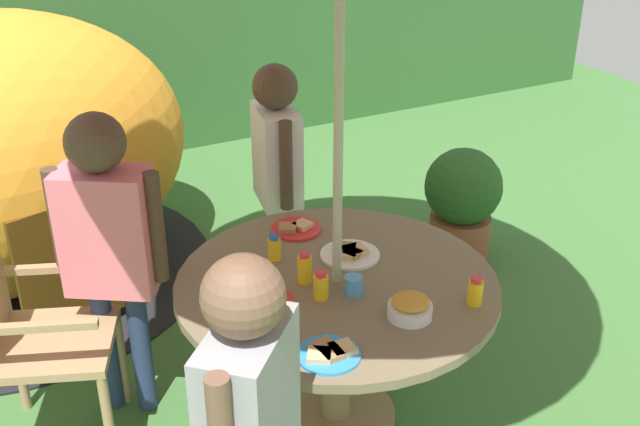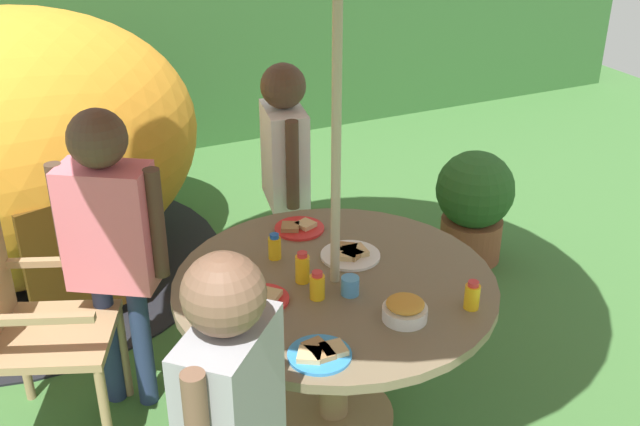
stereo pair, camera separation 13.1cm
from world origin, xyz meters
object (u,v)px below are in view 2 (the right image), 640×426
(garden_table, at_px, (335,308))
(child_in_grey_shirt, at_px, (231,405))
(cup_near, at_px, (253,324))
(child_in_pink_shirt, at_px, (110,227))
(wooden_chair, at_px, (24,315))
(plate_back_edge, at_px, (320,353))
(juice_bottle_center_front, at_px, (302,268))
(child_in_white_shirt, at_px, (285,156))
(plate_center_back, at_px, (350,254))
(potted_plant, at_px, (474,203))
(dome_tent, at_px, (8,150))
(plate_front_edge, at_px, (262,298))
(juice_bottle_near_left, at_px, (275,247))
(cup_far, at_px, (350,286))
(plate_near_right, at_px, (299,228))
(juice_bottle_far_right, at_px, (317,286))
(juice_bottle_far_left, at_px, (472,296))
(snack_bowl, at_px, (405,310))

(garden_table, bearing_deg, child_in_grey_shirt, -133.56)
(cup_near, bearing_deg, child_in_pink_shirt, 117.18)
(wooden_chair, xyz_separation_m, cup_near, (0.72, -0.64, 0.15))
(plate_back_edge, height_order, juice_bottle_center_front, juice_bottle_center_front)
(child_in_white_shirt, xyz_separation_m, plate_center_back, (-0.05, -0.82, -0.12))
(potted_plant, distance_m, plate_back_edge, 2.09)
(child_in_grey_shirt, distance_m, juice_bottle_center_front, 0.92)
(dome_tent, bearing_deg, wooden_chair, -110.57)
(plate_center_back, relative_size, plate_front_edge, 1.17)
(child_in_grey_shirt, height_order, plate_back_edge, child_in_grey_shirt)
(juice_bottle_near_left, height_order, cup_far, juice_bottle_near_left)
(garden_table, bearing_deg, plate_near_right, 84.81)
(plate_center_back, bearing_deg, cup_far, -117.06)
(dome_tent, xyz_separation_m, cup_far, (1.06, -1.99, -0.00))
(dome_tent, xyz_separation_m, plate_near_right, (1.09, -1.43, -0.03))
(plate_near_right, relative_size, juice_bottle_center_front, 1.69)
(potted_plant, distance_m, juice_bottle_far_right, 1.79)
(garden_table, distance_m, plate_back_edge, 0.51)
(plate_center_back, distance_m, plate_back_edge, 0.68)
(child_in_white_shirt, xyz_separation_m, juice_bottle_near_left, (-0.34, -0.70, -0.08))
(garden_table, distance_m, child_in_grey_shirt, 0.99)
(potted_plant, xyz_separation_m, juice_bottle_far_left, (-0.95, -1.29, 0.39))
(child_in_pink_shirt, relative_size, juice_bottle_center_front, 10.48)
(plate_near_right, bearing_deg, cup_far, -93.15)
(plate_front_edge, xyz_separation_m, cup_near, (-0.10, -0.18, 0.03))
(snack_bowl, height_order, juice_bottle_center_front, juice_bottle_center_front)
(plate_near_right, bearing_deg, juice_bottle_far_left, -68.13)
(potted_plant, relative_size, plate_near_right, 3.04)
(juice_bottle_far_left, distance_m, juice_bottle_far_right, 0.57)
(child_in_white_shirt, relative_size, juice_bottle_far_right, 11.34)
(dome_tent, bearing_deg, juice_bottle_far_right, -81.77)
(wooden_chair, xyz_separation_m, juice_bottle_center_front, (1.01, -0.40, 0.18))
(garden_table, relative_size, juice_bottle_center_front, 9.85)
(juice_bottle_center_front, bearing_deg, cup_near, -140.64)
(juice_bottle_near_left, bearing_deg, juice_bottle_far_right, -84.42)
(child_in_grey_shirt, bearing_deg, plate_center_back, -0.18)
(potted_plant, distance_m, child_in_pink_shirt, 2.19)
(snack_bowl, height_order, plate_back_edge, snack_bowl)
(wooden_chair, distance_m, child_in_pink_shirt, 0.47)
(child_in_pink_shirt, bearing_deg, juice_bottle_far_right, -8.82)
(dome_tent, distance_m, child_in_pink_shirt, 1.43)
(garden_table, bearing_deg, snack_bowl, -71.66)
(plate_back_edge, distance_m, juice_bottle_near_left, 0.68)
(child_in_pink_shirt, distance_m, child_in_grey_shirt, 1.18)
(dome_tent, height_order, child_in_white_shirt, dome_tent)
(potted_plant, xyz_separation_m, juice_bottle_far_right, (-1.44, -0.99, 0.39))
(dome_tent, bearing_deg, juice_bottle_far_left, -75.06)
(plate_near_right, bearing_deg, juice_bottle_far_right, -106.26)
(wooden_chair, height_order, child_in_pink_shirt, child_in_pink_shirt)
(child_in_pink_shirt, bearing_deg, child_in_grey_shirt, -52.40)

